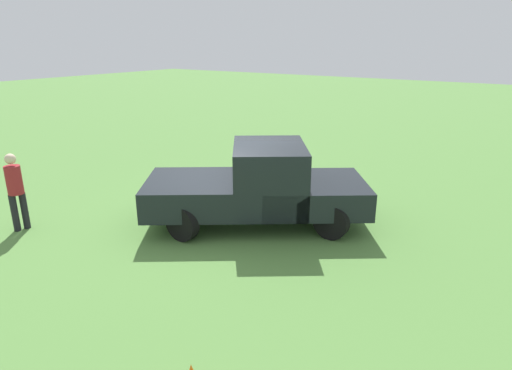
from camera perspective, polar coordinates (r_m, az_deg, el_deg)
ground_plane at (r=10.17m, az=-4.53°, el=-4.42°), size 80.00×80.00×0.00m
pickup_truck at (r=9.61m, az=0.74°, el=0.13°), size 5.04×4.37×1.79m
person_bystander at (r=10.57m, az=-28.75°, el=-0.31°), size 0.37×0.37×1.69m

